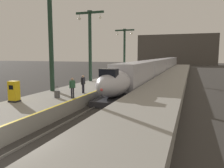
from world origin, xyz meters
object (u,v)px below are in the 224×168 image
object	(u,v)px
station_column_far	(90,39)
station_column_distant	(124,46)
station_column_mid	(50,30)
rolling_suitcase	(57,94)
ticket_machine_yellow	(14,92)
passenger_near_edge	(72,86)
passenger_mid_platform	(83,83)
highspeed_train_main	(160,66)

from	to	relation	value
station_column_far	station_column_distant	distance (m)	16.38
station_column_mid	rolling_suitcase	xyz separation A→B (m)	(2.57, -3.09, -5.68)
station_column_far	ticket_machine_yellow	bearing A→B (deg)	-88.61
rolling_suitcase	passenger_near_edge	bearing A→B (deg)	21.28
rolling_suitcase	ticket_machine_yellow	bearing A→B (deg)	-132.50
rolling_suitcase	ticket_machine_yellow	distance (m)	3.31
passenger_near_edge	station_column_far	bearing A→B (deg)	108.00
passenger_mid_platform	rolling_suitcase	distance (m)	3.13
station_column_far	passenger_mid_platform	world-z (taller)	station_column_far
highspeed_train_main	station_column_mid	bearing A→B (deg)	-99.49
passenger_mid_platform	station_column_distant	bearing A→B (deg)	97.84
station_column_mid	ticket_machine_yellow	bearing A→B (deg)	-86.36
station_column_mid	passenger_mid_platform	xyz separation A→B (m)	(3.51, -0.18, -4.99)
rolling_suitcase	station_column_mid	bearing A→B (deg)	129.75
station_column_far	rolling_suitcase	size ratio (longest dim) A/B	9.53
passenger_near_edge	rolling_suitcase	world-z (taller)	passenger_near_edge
highspeed_train_main	rolling_suitcase	size ratio (longest dim) A/B	76.56
station_column_far	passenger_mid_platform	size ratio (longest dim) A/B	5.54
station_column_distant	passenger_near_edge	xyz separation A→B (m)	(3.76, -27.94, -4.29)
station_column_mid	rolling_suitcase	distance (m)	6.95
station_column_mid	passenger_near_edge	size ratio (longest dim) A/B	5.95
highspeed_train_main	station_column_distant	xyz separation A→B (m)	(-5.90, -9.99, 4.36)
station_column_far	passenger_mid_platform	distance (m)	10.82
passenger_mid_platform	station_column_far	bearing A→B (deg)	111.05
station_column_far	highspeed_train_main	bearing A→B (deg)	77.38
passenger_near_edge	passenger_mid_platform	size ratio (longest dim) A/B	1.00
highspeed_train_main	rolling_suitcase	xyz separation A→B (m)	(-3.33, -38.39, -0.62)
highspeed_train_main	ticket_machine_yellow	xyz separation A→B (m)	(-5.55, -40.81, -0.18)
station_column_distant	passenger_mid_platform	distance (m)	26.09
station_column_mid	station_column_far	world-z (taller)	station_column_mid
passenger_mid_platform	station_column_mid	bearing A→B (deg)	177.05
passenger_mid_platform	passenger_near_edge	bearing A→B (deg)	-84.22
station_column_distant	passenger_mid_platform	bearing A→B (deg)	-82.16
station_column_mid	passenger_near_edge	world-z (taller)	station_column_mid
station_column_far	station_column_distant	size ratio (longest dim) A/B	1.07
station_column_mid	passenger_near_edge	bearing A→B (deg)	-34.90
highspeed_train_main	station_column_far	bearing A→B (deg)	-102.62
highspeed_train_main	station_column_far	size ratio (longest dim) A/B	8.03
passenger_near_edge	station_column_mid	bearing A→B (deg)	145.10
station_column_mid	ticket_machine_yellow	size ratio (longest dim) A/B	6.28
station_column_mid	passenger_mid_platform	size ratio (longest dim) A/B	5.95
station_column_far	ticket_machine_yellow	world-z (taller)	station_column_far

